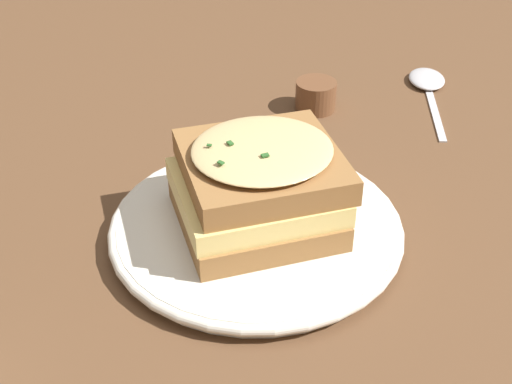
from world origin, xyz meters
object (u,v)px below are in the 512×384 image
sandwich (257,186)px  condiment_pot (316,95)px  spoon (428,83)px  dinner_plate (256,228)px

sandwich → condiment_pot: bearing=-22.3°
spoon → dinner_plate: bearing=-121.7°
sandwich → dinner_plate: bearing=150.5°
dinner_plate → sandwich: 0.04m
dinner_plate → spoon: 0.35m
spoon → condiment_pot: (-0.04, 0.14, 0.01)m
spoon → sandwich: bearing=-121.8°
dinner_plate → spoon: size_ratio=1.48×
condiment_pot → dinner_plate: bearing=157.6°
sandwich → spoon: bearing=-41.9°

